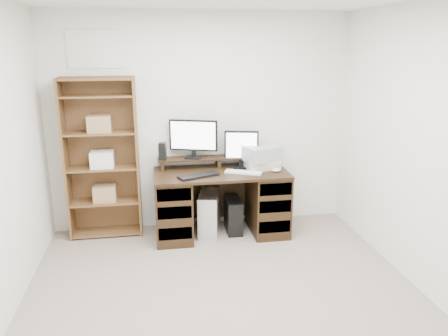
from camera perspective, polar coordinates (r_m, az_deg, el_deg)
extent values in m
cube|color=gray|center=(3.75, 0.95, -19.01)|extent=(3.50, 4.00, 0.02)
cube|color=white|center=(5.14, -3.05, 5.95)|extent=(3.50, 0.02, 2.50)
cube|color=white|center=(5.05, -16.45, 14.64)|extent=(0.60, 0.01, 0.40)
cube|color=black|center=(4.92, -0.38, -0.66)|extent=(1.50, 0.70, 0.03)
cube|color=black|center=(4.98, -6.66, -5.09)|extent=(0.40, 0.66, 0.72)
cube|color=black|center=(5.15, 5.70, -4.38)|extent=(0.40, 0.66, 0.72)
cube|color=black|center=(5.33, -0.95, -3.10)|extent=(1.48, 0.02, 0.65)
cube|color=black|center=(4.75, -6.37, -8.51)|extent=(0.36, 0.01, 0.14)
cube|color=black|center=(4.66, -6.46, -5.82)|extent=(0.36, 0.01, 0.14)
cube|color=black|center=(4.59, -6.54, -3.49)|extent=(0.36, 0.01, 0.14)
cube|color=black|center=(4.92, 6.63, -7.63)|extent=(0.36, 0.01, 0.14)
cube|color=black|center=(4.83, 6.72, -5.02)|extent=(0.36, 0.01, 0.14)
cube|color=black|center=(4.76, 6.80, -2.77)|extent=(0.36, 0.01, 0.14)
cube|color=black|center=(5.05, -8.08, 0.41)|extent=(0.04, 0.20, 0.10)
cube|color=black|center=(5.11, -0.78, 0.73)|extent=(0.04, 0.20, 0.10)
cube|color=black|center=(5.24, 6.27, 1.03)|extent=(0.04, 0.20, 0.10)
cube|color=black|center=(5.09, -0.78, 1.38)|extent=(1.40, 0.22, 0.02)
cube|color=black|center=(5.03, -4.02, 1.39)|extent=(0.22, 0.19, 0.02)
cube|color=black|center=(5.04, -3.98, 2.09)|extent=(0.06, 0.04, 0.10)
cube|color=black|center=(5.00, -4.02, 4.29)|extent=(0.54, 0.21, 0.35)
cube|color=white|center=(4.98, -4.07, 4.24)|extent=(0.49, 0.17, 0.31)
cube|color=black|center=(5.08, 2.26, 0.15)|extent=(0.21, 0.18, 0.02)
cube|color=black|center=(5.09, 2.27, 0.87)|extent=(0.06, 0.04, 0.10)
cube|color=black|center=(5.04, 2.29, 2.96)|extent=(0.39, 0.12, 0.34)
cube|color=white|center=(5.02, 2.29, 2.91)|extent=(0.34, 0.08, 0.30)
cube|color=black|center=(4.98, -8.04, 2.17)|extent=(0.09, 0.09, 0.20)
cube|color=black|center=(4.73, -3.34, -1.01)|extent=(0.47, 0.30, 0.02)
cube|color=white|center=(4.86, 2.53, -0.57)|extent=(0.42, 0.28, 0.02)
ellipsoid|color=white|center=(4.94, 6.85, -0.27)|extent=(0.10, 0.07, 0.04)
cube|color=#B9AFA1|center=(5.06, 4.96, 0.47)|extent=(0.41, 0.33, 0.09)
cube|color=#9CA1A7|center=(5.02, 4.99, 1.90)|extent=(0.46, 0.39, 0.17)
cube|color=silver|center=(5.11, -1.95, -5.86)|extent=(0.32, 0.52, 0.49)
cube|color=black|center=(5.16, 1.23, -6.14)|extent=(0.18, 0.40, 0.40)
cube|color=#19FF33|center=(4.95, 1.59, -6.07)|extent=(0.01, 0.00, 0.01)
cube|color=brown|center=(5.10, -19.95, 0.89)|extent=(0.02, 0.30, 1.80)
cube|color=brown|center=(5.01, -11.22, 1.31)|extent=(0.02, 0.30, 1.80)
cube|color=brown|center=(5.18, -15.47, 1.50)|extent=(0.80, 0.01, 1.80)
cube|color=brown|center=(5.32, -14.92, -7.99)|extent=(0.75, 0.28, 0.02)
cube|color=brown|center=(5.18, -15.21, -4.25)|extent=(0.75, 0.28, 0.02)
cube|color=brown|center=(5.06, -15.54, 0.01)|extent=(0.75, 0.28, 0.02)
cube|color=brown|center=(4.97, -15.88, 4.45)|extent=(0.75, 0.28, 0.02)
cube|color=brown|center=(4.92, -16.23, 9.02)|extent=(0.75, 0.28, 0.02)
cube|color=brown|center=(4.90, -16.39, 11.10)|extent=(0.75, 0.28, 0.02)
cube|color=#A07F54|center=(5.15, -15.29, -3.20)|extent=(0.25, 0.20, 0.18)
cube|color=white|center=(5.04, -15.62, 1.10)|extent=(0.25, 0.20, 0.18)
cube|color=#A07F54|center=(4.96, -15.96, 5.58)|extent=(0.25, 0.20, 0.18)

